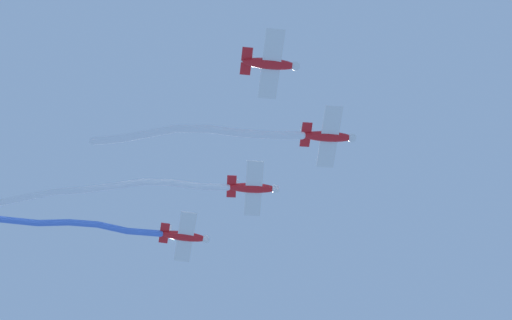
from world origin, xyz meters
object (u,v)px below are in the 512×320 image
airplane_lead (329,136)px  airplane_right_wing (271,64)px  airplane_slot (185,236)px  airplane_left_wing (253,188)px

airplane_lead → airplane_right_wing: 10.13m
airplane_right_wing → airplane_slot: bearing=107.1°
airplane_right_wing → airplane_lead: bearing=48.4°
airplane_lead → airplane_slot: size_ratio=0.95×
airplane_lead → airplane_left_wing: same height
airplane_left_wing → airplane_slot: (10.14, -0.02, -0.30)m
airplane_left_wing → airplane_right_wing: size_ratio=0.98×
airplane_lead → airplane_right_wing: bearing=-129.7°
airplane_left_wing → airplane_slot: bearing=135.3°
airplane_lead → airplane_slot: (20.27, -0.02, -0.30)m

